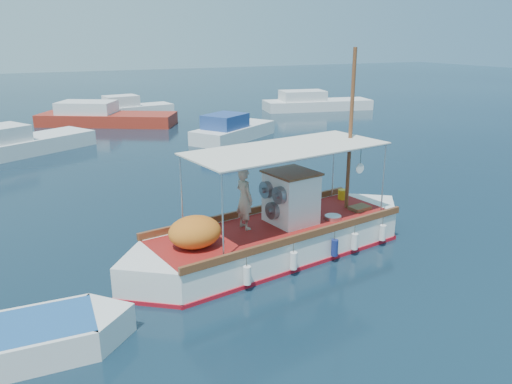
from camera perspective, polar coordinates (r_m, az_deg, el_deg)
name	(u,v)px	position (r m, az deg, el deg)	size (l,w,h in m)	color
ground	(275,243)	(14.94, 2.18, -5.83)	(160.00, 160.00, 0.00)	black
fishing_caique	(275,237)	(14.00, 2.22, -5.20)	(9.37, 3.60, 5.79)	white
bg_boat_nw	(12,146)	(28.50, -26.15, 4.73)	(8.17, 6.01, 1.80)	silver
bg_boat_n	(103,118)	(36.21, -17.06, 8.11)	(9.35, 6.99, 1.80)	#A0281A
bg_boat_ne	(232,131)	(29.65, -2.76, 6.93)	(6.11, 5.01, 1.80)	silver
bg_boat_e	(314,104)	(42.17, 6.68, 9.97)	(9.18, 4.32, 1.80)	silver
bg_boat_far_n	(131,110)	(39.73, -14.13, 9.11)	(6.19, 2.86, 1.80)	silver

